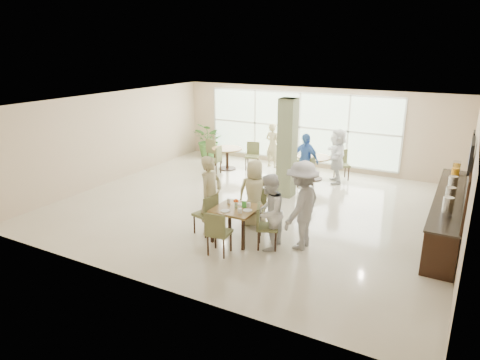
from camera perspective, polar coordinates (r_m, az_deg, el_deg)
The scene contains 23 objects.
ground at distance 11.64m, azimuth 1.97°, elevation -3.46°, with size 10.00×10.00×0.00m, color beige.
room_shell at distance 11.14m, azimuth 2.06°, elevation 4.74°, with size 10.00×10.00×10.00m.
window_bank at distance 15.41m, azimuth 7.88°, elevation 7.01°, with size 7.00×0.04×7.00m.
column at distance 12.12m, azimuth 6.30°, elevation 4.22°, with size 0.45×0.45×2.80m, color #738059.
main_table at distance 9.46m, azimuth -0.53°, elevation -4.29°, with size 0.92×0.92×0.75m.
round_table_left at distance 14.96m, azimuth -1.72°, elevation 3.59°, with size 1.06×1.06×0.75m.
round_table_right at distance 14.00m, azimuth 9.82°, elevation 2.39°, with size 1.09×1.09×0.75m.
chairs_main_table at distance 9.49m, azimuth -0.46°, elevation -5.36°, with size 2.13×2.02×0.95m.
chairs_table_left at distance 14.98m, azimuth -1.80°, elevation 3.25°, with size 2.08×1.64×0.95m.
chairs_table_right at distance 14.00m, azimuth 9.85°, elevation 1.97°, with size 2.23×1.84×0.95m.
tabletop_clutter at distance 9.39m, azimuth -0.24°, elevation -3.41°, with size 0.74×0.72×0.21m.
buffet_counter at distance 10.85m, azimuth 26.12°, elevation -3.80°, with size 0.64×4.70×1.95m.
wall_tv at distance 9.34m, azimuth 28.45°, elevation 2.92°, with size 0.06×1.00×0.58m.
framed_art_a at distance 10.97m, azimuth 28.46°, elevation 3.20°, with size 0.05×0.55×0.70m.
framed_art_b at distance 11.75m, azimuth 28.54°, elevation 4.02°, with size 0.05×0.55×0.70m.
potted_plant at distance 16.64m, azimuth -4.08°, elevation 5.34°, with size 1.20×1.20×1.34m, color #3E712D.
teen_left at distance 9.72m, azimuth -3.91°, elevation -2.07°, with size 0.67×0.44×1.83m, color tan.
teen_far at distance 10.14m, azimuth 1.94°, elevation -1.79°, with size 0.80×0.43×1.63m, color tan.
teen_right at distance 9.00m, azimuth 3.87°, elevation -4.30°, with size 0.80×0.63×1.66m, color white.
teen_standing at distance 9.07m, azimuth 8.23°, elevation -3.37°, with size 1.24×0.71×1.92m, color #A5A5A8.
adult_a at distance 13.23m, azimuth 8.65°, elevation 2.67°, with size 0.96×0.55×1.64m, color #4172C4.
adult_b at distance 13.72m, azimuth 12.82°, elevation 3.14°, with size 1.60×0.69×1.72m, color white.
adult_standing at distance 15.21m, azimuth 4.36°, elevation 4.64°, with size 0.58×0.38×1.58m, color tan.
Camera 1 is at (4.85, -9.72, 4.16)m, focal length 32.00 mm.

